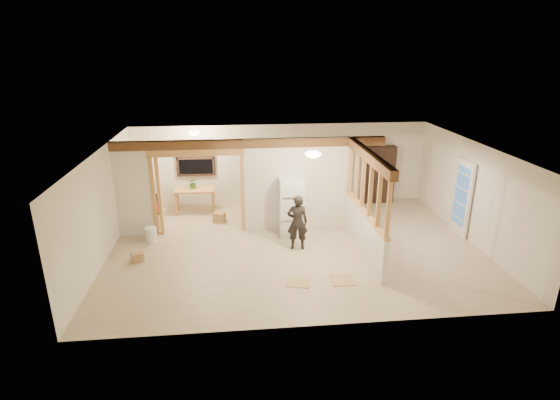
{
  "coord_description": "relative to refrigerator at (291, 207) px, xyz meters",
  "views": [
    {
      "loc": [
        -1.39,
        -9.75,
        4.74
      ],
      "look_at": [
        -0.34,
        0.4,
        1.11
      ],
      "focal_mm": 28.0,
      "sensor_mm": 36.0,
      "label": 1
    }
  ],
  "objects": [
    {
      "name": "floor_panel_near",
      "position": [
        0.79,
        -2.57,
        -0.75
      ],
      "size": [
        0.52,
        0.52,
        0.02
      ],
      "primitive_type": "cube",
      "rotation": [
        0.0,
        0.0,
        -0.06
      ],
      "color": "tan",
      "rests_on": "floor"
    },
    {
      "name": "header_beam_back",
      "position": [
        -1.0,
        0.36,
        1.62
      ],
      "size": [
        7.0,
        0.18,
        0.22
      ],
      "primitive_type": "cube",
      "color": "brown",
      "rests_on": "ceiling"
    },
    {
      "name": "doorway_frame",
      "position": [
        -2.4,
        0.36,
        0.34
      ],
      "size": [
        2.46,
        0.14,
        2.2
      ],
      "primitive_type": "cube",
      "color": "tan",
      "rests_on": "floor"
    },
    {
      "name": "partition_left_stub",
      "position": [
        -4.05,
        0.36,
        0.49
      ],
      "size": [
        0.9,
        0.12,
        2.5
      ],
      "primitive_type": "cube",
      "color": "silver",
      "rests_on": "floor"
    },
    {
      "name": "box_util_a",
      "position": [
        -1.92,
        1.02,
        -0.62
      ],
      "size": [
        0.37,
        0.34,
        0.28
      ],
      "primitive_type": "cube",
      "rotation": [
        0.0,
        0.0,
        -0.2
      ],
      "color": "#AB7F53",
      "rests_on": "floor"
    },
    {
      "name": "header_beam_right",
      "position": [
        1.6,
        -1.24,
        1.62
      ],
      "size": [
        0.18,
        3.3,
        0.22
      ],
      "primitive_type": "cube",
      "color": "brown",
      "rests_on": "ceiling"
    },
    {
      "name": "box_util_b",
      "position": [
        -3.73,
        0.55,
        -0.6
      ],
      "size": [
        0.42,
        0.42,
        0.31
      ],
      "primitive_type": "cube",
      "rotation": [
        0.0,
        0.0,
        -0.36
      ],
      "color": "#AB7F53",
      "rests_on": "floor"
    },
    {
      "name": "ceiling_dome_main",
      "position": [
        0.3,
        -1.34,
        1.72
      ],
      "size": [
        0.36,
        0.36,
        0.16
      ],
      "primitive_type": "ellipsoid",
      "color": "#FFEABF",
      "rests_on": "ceiling"
    },
    {
      "name": "stud_partition",
      "position": [
        1.6,
        -1.24,
        0.9
      ],
      "size": [
        0.14,
        3.2,
        1.32
      ],
      "primitive_type": "cube",
      "color": "tan",
      "rests_on": "pony_wall"
    },
    {
      "name": "wall_back",
      "position": [
        0.0,
        2.41,
        0.49
      ],
      "size": [
        9.0,
        0.01,
        2.5
      ],
      "primitive_type": "cube",
      "color": "silver",
      "rests_on": "floor"
    },
    {
      "name": "box_front",
      "position": [
        -3.75,
        -1.22,
        -0.65
      ],
      "size": [
        0.34,
        0.31,
        0.22
      ],
      "primitive_type": "cube",
      "rotation": [
        0.0,
        0.0,
        0.41
      ],
      "color": "#AB7F53",
      "rests_on": "floor"
    },
    {
      "name": "woman",
      "position": [
        0.04,
        -0.92,
        -0.06
      ],
      "size": [
        0.54,
        0.38,
        1.39
      ],
      "primitive_type": "imported",
      "rotation": [
        0.0,
        0.0,
        3.04
      ],
      "color": "black",
      "rests_on": "floor"
    },
    {
      "name": "hanging_bulb",
      "position": [
        -2.0,
        0.76,
        1.42
      ],
      "size": [
        0.07,
        0.07,
        0.07
      ],
      "primitive_type": "ellipsoid",
      "color": "#FFD88C",
      "rests_on": "ceiling"
    },
    {
      "name": "window_back",
      "position": [
        -2.6,
        2.33,
        0.79
      ],
      "size": [
        1.12,
        0.1,
        1.1
      ],
      "primitive_type": "cube",
      "color": "black",
      "rests_on": "wall_back"
    },
    {
      "name": "refrigerator",
      "position": [
        0.0,
        0.0,
        0.0
      ],
      "size": [
        0.62,
        0.6,
        1.51
      ],
      "primitive_type": "cube",
      "color": "silver",
      "rests_on": "floor"
    },
    {
      "name": "partition_center",
      "position": [
        0.2,
        0.36,
        0.49
      ],
      "size": [
        2.8,
        0.12,
        2.5
      ],
      "primitive_type": "cube",
      "color": "silver",
      "rests_on": "floor"
    },
    {
      "name": "ceiling_dome_util",
      "position": [
        -2.5,
        1.46,
        1.72
      ],
      "size": [
        0.32,
        0.32,
        0.14
      ],
      "primitive_type": "ellipsoid",
      "color": "#FFEABF",
      "rests_on": "ceiling"
    },
    {
      "name": "bucket",
      "position": [
        -3.61,
        -0.13,
        -0.57
      ],
      "size": [
        0.31,
        0.31,
        0.38
      ],
      "primitive_type": "cylinder",
      "rotation": [
        0.0,
        0.0,
        0.04
      ],
      "color": "white",
      "rests_on": "floor"
    },
    {
      "name": "potted_plant",
      "position": [
        -2.68,
        1.93,
        0.14
      ],
      "size": [
        0.3,
        0.26,
        0.33
      ],
      "primitive_type": "imported",
      "rotation": [
        0.0,
        0.0,
        0.0
      ],
      "color": "#2A6A2A",
      "rests_on": "work_table"
    },
    {
      "name": "shop_vac",
      "position": [
        -3.89,
        1.83,
        -0.46
      ],
      "size": [
        0.5,
        0.5,
        0.59
      ],
      "primitive_type": "cylinder",
      "rotation": [
        0.0,
        0.0,
        -0.13
      ],
      "color": "#A21B0D",
      "rests_on": "floor"
    },
    {
      "name": "wall_right",
      "position": [
        4.5,
        -0.84,
        0.49
      ],
      "size": [
        0.01,
        6.5,
        2.5
      ],
      "primitive_type": "cube",
      "color": "silver",
      "rests_on": "floor"
    },
    {
      "name": "floor",
      "position": [
        0.0,
        -0.84,
        -0.76
      ],
      "size": [
        9.0,
        6.5,
        0.01
      ],
      "primitive_type": "cube",
      "color": "beige",
      "rests_on": "ground"
    },
    {
      "name": "work_table",
      "position": [
        -2.65,
        1.84,
        -0.39
      ],
      "size": [
        1.19,
        0.63,
        0.73
      ],
      "primitive_type": "cube",
      "rotation": [
        0.0,
        0.0,
        -0.05
      ],
      "color": "tan",
      "rests_on": "floor"
    },
    {
      "name": "floor_panel_far",
      "position": [
        -0.18,
        -2.58,
        -0.75
      ],
      "size": [
        0.58,
        0.51,
        0.02
      ],
      "primitive_type": "cube",
      "rotation": [
        0.0,
        0.0,
        -0.23
      ],
      "color": "tan",
      "rests_on": "floor"
    },
    {
      "name": "french_door",
      "position": [
        4.42,
        -0.44,
        0.24
      ],
      "size": [
        0.12,
        0.86,
        2.0
      ],
      "primitive_type": "cube",
      "color": "white",
      "rests_on": "floor"
    },
    {
      "name": "ceiling",
      "position": [
        0.0,
        -0.84,
        1.74
      ],
      "size": [
        9.0,
        6.5,
        0.01
      ],
      "primitive_type": "cube",
      "color": "white"
    },
    {
      "name": "wall_front",
      "position": [
        0.0,
        -4.09,
        0.49
      ],
      "size": [
        9.0,
        0.01,
        2.5
      ],
      "primitive_type": "cube",
      "color": "silver",
      "rests_on": "floor"
    },
    {
      "name": "pony_wall",
      "position": [
        1.6,
        -1.24,
        -0.26
      ],
      "size": [
        0.12,
        3.2,
        1.0
      ],
      "primitive_type": "cube",
      "color": "silver",
      "rests_on": "floor"
    },
    {
      "name": "bookshelf",
      "position": [
        3.08,
        2.19,
        0.15
      ],
      "size": [
        0.9,
        0.3,
        1.81
      ],
      "primitive_type": "cube",
      "color": "black",
      "rests_on": "floor"
    },
    {
      "name": "wall_left",
      "position": [
        -4.5,
        -0.84,
        0.49
      ],
      "size": [
        0.01,
        6.5,
        2.5
      ],
      "primitive_type": "cube",
      "color": "silver",
      "rests_on": "floor"
    }
  ]
}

